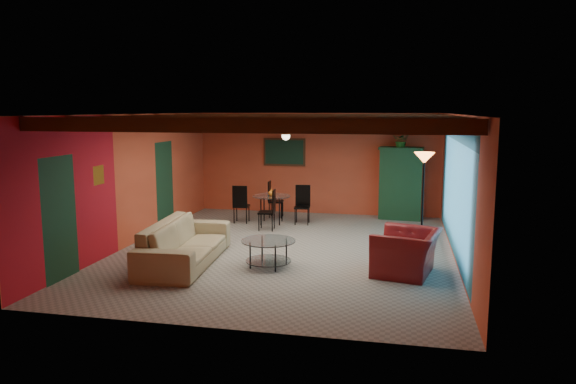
% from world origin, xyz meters
% --- Properties ---
extents(room, '(6.52, 8.01, 2.71)m').
position_xyz_m(room, '(0.00, 0.11, 2.36)').
color(room, gray).
rests_on(room, ground).
extents(sofa, '(1.24, 2.74, 0.78)m').
position_xyz_m(sofa, '(-1.60, -1.29, 0.39)').
color(sofa, '#968561').
rests_on(sofa, ground).
extents(armchair, '(1.24, 1.36, 0.76)m').
position_xyz_m(armchair, '(2.35, -1.11, 0.38)').
color(armchair, maroon).
rests_on(armchair, ground).
extents(coffee_table, '(1.14, 1.14, 0.49)m').
position_xyz_m(coffee_table, '(-0.06, -1.18, 0.25)').
color(coffee_table, white).
rests_on(coffee_table, ground).
extents(dining_table, '(1.99, 1.99, 0.96)m').
position_xyz_m(dining_table, '(-0.89, 2.46, 0.48)').
color(dining_table, silver).
rests_on(dining_table, ground).
extents(armoire, '(1.06, 0.59, 1.79)m').
position_xyz_m(armoire, '(2.20, 3.70, 0.89)').
color(armoire, maroon).
rests_on(armoire, ground).
extents(floor_lamp, '(0.43, 0.43, 1.97)m').
position_xyz_m(floor_lamp, '(2.65, 0.57, 0.99)').
color(floor_lamp, black).
rests_on(floor_lamp, ground).
extents(ceiling_fan, '(1.50, 1.50, 0.44)m').
position_xyz_m(ceiling_fan, '(0.00, 0.00, 2.36)').
color(ceiling_fan, '#472614').
rests_on(ceiling_fan, ceiling).
extents(painting, '(1.05, 0.03, 0.65)m').
position_xyz_m(painting, '(-0.90, 3.96, 1.65)').
color(painting, black).
rests_on(painting, wall_back).
extents(potted_plant, '(0.50, 0.46, 0.46)m').
position_xyz_m(potted_plant, '(2.20, 3.70, 2.02)').
color(potted_plant, '#26661E').
rests_on(potted_plant, armoire).
extents(vase, '(0.20, 0.20, 0.17)m').
position_xyz_m(vase, '(-0.89, 2.46, 1.04)').
color(vase, orange).
rests_on(vase, dining_table).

